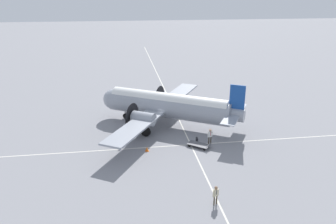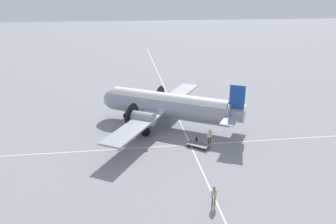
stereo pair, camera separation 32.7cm
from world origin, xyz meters
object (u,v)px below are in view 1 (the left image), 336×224
object	(u,v)px
airliner_main	(165,105)
passenger_boarding	(210,135)
crew_foreground	(216,193)
baggage_cart	(199,145)
suitcase_near_door	(197,140)
traffic_cone	(147,149)

from	to	relation	value
airliner_main	passenger_boarding	distance (m)	7.49
crew_foreground	baggage_cart	xyz separation A→B (m)	(-9.97, 1.04, -0.73)
airliner_main	crew_foreground	size ratio (longest dim) A/B	12.71
passenger_boarding	airliner_main	bearing A→B (deg)	-70.56
airliner_main	suitcase_near_door	xyz separation A→B (m)	(5.27, 2.89, -2.38)
suitcase_near_door	passenger_boarding	bearing A→B (deg)	58.57
airliner_main	passenger_boarding	bearing A→B (deg)	155.27
passenger_boarding	baggage_cart	xyz separation A→B (m)	(0.58, -1.36, -0.80)
crew_foreground	passenger_boarding	world-z (taller)	passenger_boarding
traffic_cone	passenger_boarding	bearing A→B (deg)	96.00
airliner_main	passenger_boarding	size ratio (longest dim) A/B	11.87
passenger_boarding	suitcase_near_door	bearing A→B (deg)	-46.48
airliner_main	crew_foreground	world-z (taller)	airliner_main
airliner_main	crew_foreground	xyz separation A→B (m)	(16.59, 1.76, -1.60)
suitcase_near_door	airliner_main	bearing A→B (deg)	-151.26
airliner_main	baggage_cart	distance (m)	7.56
passenger_boarding	baggage_cart	world-z (taller)	passenger_boarding
suitcase_near_door	traffic_cone	size ratio (longest dim) A/B	1.06
passenger_boarding	suitcase_near_door	xyz separation A→B (m)	(-0.77, -1.26, -0.85)
airliner_main	baggage_cart	bearing A→B (deg)	143.67
crew_foreground	traffic_cone	xyz separation A→B (m)	(-9.82, -4.53, -0.79)
baggage_cart	traffic_cone	world-z (taller)	baggage_cart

